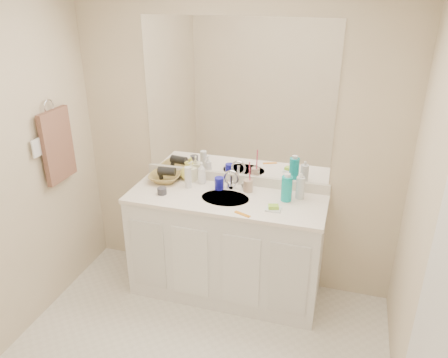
% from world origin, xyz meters
% --- Properties ---
extents(wall_back, '(2.60, 0.02, 2.40)m').
position_xyz_m(wall_back, '(0.00, 1.30, 1.20)').
color(wall_back, beige).
rests_on(wall_back, floor).
extents(wall_right, '(0.02, 2.60, 2.40)m').
position_xyz_m(wall_right, '(1.30, 0.00, 1.20)').
color(wall_right, beige).
rests_on(wall_right, floor).
extents(vanity_cabinet, '(1.50, 0.55, 0.85)m').
position_xyz_m(vanity_cabinet, '(0.00, 1.02, 0.42)').
color(vanity_cabinet, white).
rests_on(vanity_cabinet, floor).
extents(countertop, '(1.52, 0.57, 0.03)m').
position_xyz_m(countertop, '(0.00, 1.02, 0.86)').
color(countertop, white).
rests_on(countertop, vanity_cabinet).
extents(backsplash, '(1.52, 0.03, 0.08)m').
position_xyz_m(backsplash, '(0.00, 1.29, 0.92)').
color(backsplash, silver).
rests_on(backsplash, countertop).
extents(sink_basin, '(0.37, 0.37, 0.02)m').
position_xyz_m(sink_basin, '(0.00, 1.00, 0.87)').
color(sink_basin, beige).
rests_on(sink_basin, countertop).
extents(faucet, '(0.02, 0.02, 0.11)m').
position_xyz_m(faucet, '(0.00, 1.18, 0.94)').
color(faucet, silver).
rests_on(faucet, countertop).
extents(mirror, '(1.48, 0.01, 1.20)m').
position_xyz_m(mirror, '(0.00, 1.29, 1.56)').
color(mirror, white).
rests_on(mirror, wall_back).
extents(blue_mug, '(0.08, 0.08, 0.10)m').
position_xyz_m(blue_mug, '(-0.09, 1.14, 0.93)').
color(blue_mug, '#1818A5').
rests_on(blue_mug, countertop).
extents(tan_cup, '(0.09, 0.09, 0.10)m').
position_xyz_m(tan_cup, '(0.14, 1.16, 0.93)').
color(tan_cup, tan).
rests_on(tan_cup, countertop).
extents(toothbrush, '(0.01, 0.04, 0.21)m').
position_xyz_m(toothbrush, '(0.15, 1.16, 1.03)').
color(toothbrush, '#D8395C').
rests_on(toothbrush, tan_cup).
extents(mouthwash_bottle, '(0.11, 0.11, 0.19)m').
position_xyz_m(mouthwash_bottle, '(0.45, 1.10, 0.98)').
color(mouthwash_bottle, '#0EA6A9').
rests_on(mouthwash_bottle, countertop).
extents(clear_pump_bottle, '(0.07, 0.07, 0.17)m').
position_xyz_m(clear_pump_bottle, '(0.54, 1.17, 0.97)').
color(clear_pump_bottle, silver).
rests_on(clear_pump_bottle, countertop).
extents(soap_dish, '(0.11, 0.09, 0.01)m').
position_xyz_m(soap_dish, '(0.39, 0.92, 0.89)').
color(soap_dish, white).
rests_on(soap_dish, countertop).
extents(green_soap, '(0.09, 0.07, 0.03)m').
position_xyz_m(green_soap, '(0.39, 0.92, 0.90)').
color(green_soap, '#94D433').
rests_on(green_soap, soap_dish).
extents(orange_comb, '(0.13, 0.07, 0.01)m').
position_xyz_m(orange_comb, '(0.19, 0.79, 0.88)').
color(orange_comb, orange).
rests_on(orange_comb, countertop).
extents(dark_jar, '(0.08, 0.08, 0.05)m').
position_xyz_m(dark_jar, '(-0.49, 0.93, 0.91)').
color(dark_jar, '#35353C').
rests_on(dark_jar, countertop).
extents(extra_white_bottle, '(0.06, 0.06, 0.17)m').
position_xyz_m(extra_white_bottle, '(-0.34, 1.10, 0.97)').
color(extra_white_bottle, silver).
rests_on(extra_white_bottle, countertop).
extents(soap_bottle_white, '(0.09, 0.09, 0.18)m').
position_xyz_m(soap_bottle_white, '(-0.26, 1.21, 0.97)').
color(soap_bottle_white, white).
rests_on(soap_bottle_white, countertop).
extents(soap_bottle_cream, '(0.09, 0.09, 0.17)m').
position_xyz_m(soap_bottle_cream, '(-0.36, 1.23, 0.96)').
color(soap_bottle_cream, '#F6F4C8').
rests_on(soap_bottle_cream, countertop).
extents(soap_bottle_yellow, '(0.16, 0.16, 0.16)m').
position_xyz_m(soap_bottle_yellow, '(-0.40, 1.25, 0.96)').
color(soap_bottle_yellow, '#F3EB5E').
rests_on(soap_bottle_yellow, countertop).
extents(wicker_basket, '(0.28, 0.28, 0.06)m').
position_xyz_m(wicker_basket, '(-0.56, 1.16, 0.91)').
color(wicker_basket, olive).
rests_on(wicker_basket, countertop).
extents(hair_dryer, '(0.15, 0.09, 0.07)m').
position_xyz_m(hair_dryer, '(-0.54, 1.16, 0.97)').
color(hair_dryer, black).
rests_on(hair_dryer, wicker_basket).
extents(towel_ring, '(0.01, 0.11, 0.11)m').
position_xyz_m(towel_ring, '(-1.27, 0.77, 1.55)').
color(towel_ring, silver).
rests_on(towel_ring, wall_left).
extents(hand_towel, '(0.04, 0.32, 0.55)m').
position_xyz_m(hand_towel, '(-1.25, 0.77, 1.25)').
color(hand_towel, brown).
rests_on(hand_towel, towel_ring).
extents(switch_plate, '(0.01, 0.08, 0.13)m').
position_xyz_m(switch_plate, '(-1.27, 0.57, 1.30)').
color(switch_plate, white).
rests_on(switch_plate, wall_left).
extents(door, '(0.02, 0.82, 2.00)m').
position_xyz_m(door, '(1.29, -0.30, 1.00)').
color(door, white).
rests_on(door, floor).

